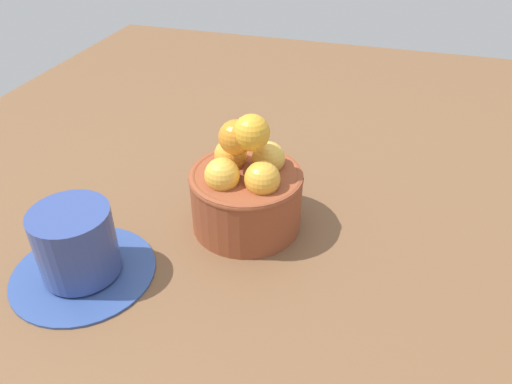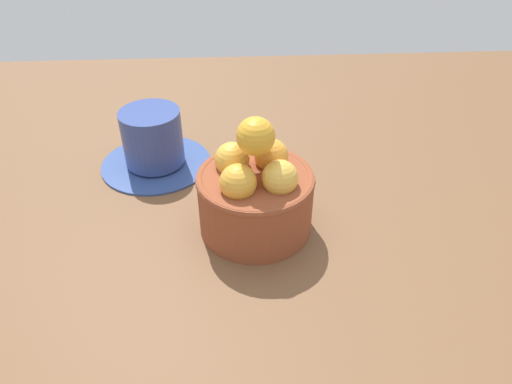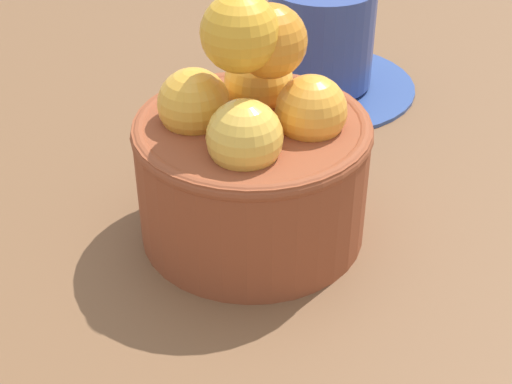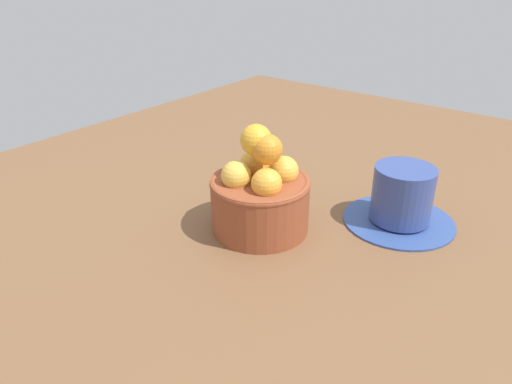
% 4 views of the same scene
% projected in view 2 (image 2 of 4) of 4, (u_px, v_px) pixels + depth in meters
% --- Properties ---
extents(ground_plane, '(1.47, 1.13, 0.03)m').
position_uv_depth(ground_plane, '(255.00, 237.00, 0.58)').
color(ground_plane, brown).
extents(terracotta_bowl, '(0.13, 0.13, 0.15)m').
position_uv_depth(terracotta_bowl, '(255.00, 191.00, 0.53)').
color(terracotta_bowl, brown).
rests_on(terracotta_bowl, ground_plane).
extents(coffee_cup, '(0.16, 0.16, 0.08)m').
position_uv_depth(coffee_cup, '(153.00, 143.00, 0.65)').
color(coffee_cup, '#314B8B').
rests_on(coffee_cup, ground_plane).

